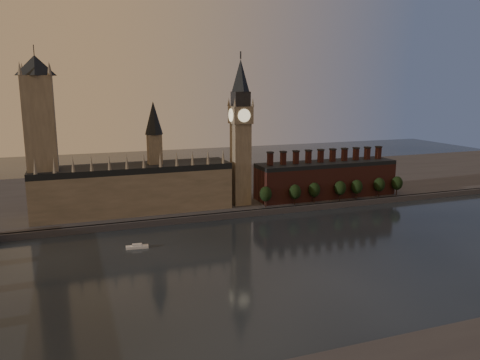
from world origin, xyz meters
The scene contains 14 objects.
ground centered at (0.00, 0.00, 0.00)m, with size 900.00×900.00×0.00m, color black.
north_bank centered at (0.00, 178.04, 2.00)m, with size 900.00×182.00×4.00m.
palace_of_westminster centered at (-64.41, 114.91, 21.63)m, with size 130.00×30.30×74.00m.
victoria_tower centered at (-120.00, 115.00, 59.09)m, with size 24.00×24.00×108.00m.
big_ben centered at (10.00, 110.00, 56.83)m, with size 15.00×15.00×107.00m.
chimney_block centered at (80.00, 110.00, 17.82)m, with size 110.00×25.00×37.00m.
embankment_tree_0 centered at (23.29, 94.96, 13.47)m, with size 8.60×8.60×14.88m.
embankment_tree_1 centered at (45.79, 94.13, 13.47)m, with size 8.60×8.60×14.88m.
embankment_tree_2 centered at (61.94, 95.14, 13.47)m, with size 8.60×8.60×14.88m.
embankment_tree_3 centered at (83.02, 94.08, 13.47)m, with size 8.60×8.60×14.88m.
embankment_tree_4 centered at (97.13, 93.55, 13.47)m, with size 8.60×8.60×14.88m.
embankment_tree_5 centered at (118.11, 94.59, 13.47)m, with size 8.60×8.60×14.88m.
embankment_tree_6 centered at (134.44, 94.35, 13.47)m, with size 8.60×8.60×14.88m.
river_boat centered at (-72.47, 50.94, 0.94)m, with size 12.52×4.75×2.44m.
Camera 1 is at (-103.48, -198.72, 87.35)m, focal length 35.00 mm.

